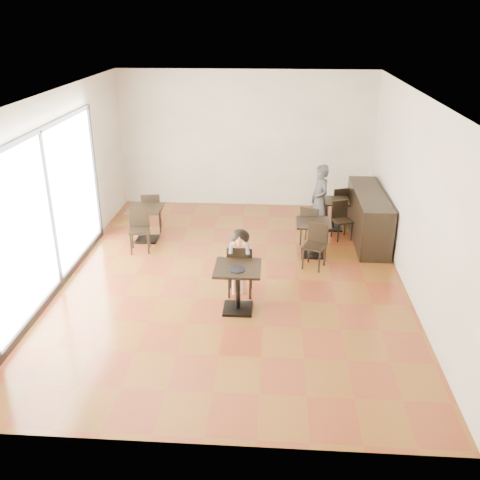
# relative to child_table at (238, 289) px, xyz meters

# --- Properties ---
(floor) EXTENTS (6.00, 8.00, 0.01)m
(floor) POSITION_rel_child_table_xyz_m (-0.17, 1.10, -0.38)
(floor) COLOR brown
(floor) RESTS_ON ground
(ceiling) EXTENTS (6.00, 8.00, 0.01)m
(ceiling) POSITION_rel_child_table_xyz_m (-0.17, 1.10, 2.82)
(ceiling) COLOR white
(ceiling) RESTS_ON floor
(wall_back) EXTENTS (6.00, 0.01, 3.20)m
(wall_back) POSITION_rel_child_table_xyz_m (-0.17, 5.10, 1.22)
(wall_back) COLOR white
(wall_back) RESTS_ON floor
(wall_front) EXTENTS (6.00, 0.01, 3.20)m
(wall_front) POSITION_rel_child_table_xyz_m (-0.17, -2.90, 1.22)
(wall_front) COLOR white
(wall_front) RESTS_ON floor
(wall_left) EXTENTS (0.01, 8.00, 3.20)m
(wall_left) POSITION_rel_child_table_xyz_m (-3.17, 1.10, 1.22)
(wall_left) COLOR white
(wall_left) RESTS_ON floor
(wall_right) EXTENTS (0.01, 8.00, 3.20)m
(wall_right) POSITION_rel_child_table_xyz_m (2.83, 1.10, 1.22)
(wall_right) COLOR white
(wall_right) RESTS_ON floor
(storefront_window) EXTENTS (0.04, 4.50, 2.60)m
(storefront_window) POSITION_rel_child_table_xyz_m (-3.14, 0.60, 1.02)
(storefront_window) COLOR white
(storefront_window) RESTS_ON floor
(child_table) EXTENTS (0.72, 0.72, 0.76)m
(child_table) POSITION_rel_child_table_xyz_m (0.00, 0.00, 0.00)
(child_table) COLOR black
(child_table) RESTS_ON floor
(child_chair) EXTENTS (0.41, 0.41, 0.91)m
(child_chair) POSITION_rel_child_table_xyz_m (-0.00, 0.55, 0.08)
(child_chair) COLOR black
(child_chair) RESTS_ON floor
(child) EXTENTS (0.41, 0.58, 1.15)m
(child) POSITION_rel_child_table_xyz_m (-0.00, 0.55, 0.20)
(child) COLOR slate
(child) RESTS_ON child_chair
(plate) EXTENTS (0.26, 0.26, 0.02)m
(plate) POSITION_rel_child_table_xyz_m (-0.00, -0.10, 0.39)
(plate) COLOR black
(plate) RESTS_ON child_table
(pizza_slice) EXTENTS (0.27, 0.21, 0.06)m
(pizza_slice) POSITION_rel_child_table_xyz_m (-0.00, 0.36, 0.62)
(pizza_slice) COLOR tan
(pizza_slice) RESTS_ON child
(adult_patron) EXTENTS (0.53, 0.64, 1.51)m
(adult_patron) POSITION_rel_child_table_xyz_m (1.48, 3.30, 0.37)
(adult_patron) COLOR #38373C
(adult_patron) RESTS_ON floor
(cafe_table_mid) EXTENTS (0.85, 0.85, 0.69)m
(cafe_table_mid) POSITION_rel_child_table_xyz_m (1.29, 2.18, -0.03)
(cafe_table_mid) COLOR black
(cafe_table_mid) RESTS_ON floor
(cafe_table_left) EXTENTS (0.79, 0.79, 0.72)m
(cafe_table_left) POSITION_rel_child_table_xyz_m (-2.09, 2.69, -0.02)
(cafe_table_left) COLOR black
(cafe_table_left) RESTS_ON floor
(cafe_table_back) EXTENTS (0.80, 0.80, 0.66)m
(cafe_table_back) POSITION_rel_child_table_xyz_m (1.82, 3.60, -0.05)
(cafe_table_back) COLOR black
(cafe_table_back) RESTS_ON floor
(chair_mid_a) EXTENTS (0.49, 0.49, 0.83)m
(chair_mid_a) POSITION_rel_child_table_xyz_m (1.29, 2.73, 0.04)
(chair_mid_a) COLOR black
(chair_mid_a) RESTS_ON floor
(chair_mid_b) EXTENTS (0.49, 0.49, 0.83)m
(chair_mid_b) POSITION_rel_child_table_xyz_m (1.29, 1.63, 0.04)
(chair_mid_b) COLOR black
(chair_mid_b) RESTS_ON floor
(chair_left_a) EXTENTS (0.45, 0.45, 0.87)m
(chair_left_a) POSITION_rel_child_table_xyz_m (-2.09, 3.24, 0.05)
(chair_left_a) COLOR black
(chair_left_a) RESTS_ON floor
(chair_left_b) EXTENTS (0.45, 0.45, 0.87)m
(chair_left_b) POSITION_rel_child_table_xyz_m (-2.09, 2.14, 0.05)
(chair_left_b) COLOR black
(chair_left_b) RESTS_ON floor
(chair_back_a) EXTENTS (0.46, 0.46, 0.79)m
(chair_back_a) POSITION_rel_child_table_xyz_m (1.95, 4.15, 0.02)
(chair_back_a) COLOR black
(chair_back_a) RESTS_ON floor
(chair_back_b) EXTENTS (0.46, 0.46, 0.79)m
(chair_back_b) POSITION_rel_child_table_xyz_m (1.95, 3.05, 0.02)
(chair_back_b) COLOR black
(chair_back_b) RESTS_ON floor
(service_counter) EXTENTS (0.60, 2.40, 1.00)m
(service_counter) POSITION_rel_child_table_xyz_m (2.48, 3.10, 0.12)
(service_counter) COLOR black
(service_counter) RESTS_ON floor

